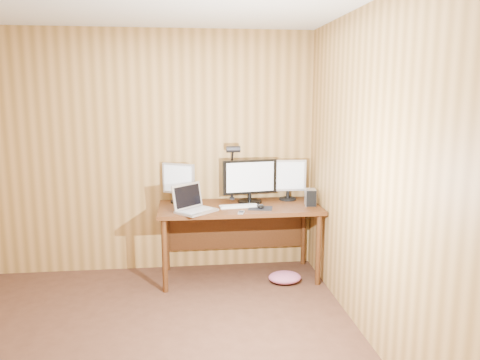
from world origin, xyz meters
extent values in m
plane|color=#AE7D3F|center=(0.00, 2.00, 1.25)|extent=(4.00, 0.00, 4.00)
plane|color=#AE7D3F|center=(1.75, 0.00, 1.25)|extent=(0.00, 4.00, 4.00)
cube|color=#46230E|center=(0.93, 1.63, 0.73)|extent=(1.60, 0.70, 0.04)
cube|color=#46230E|center=(0.93, 1.95, 0.45)|extent=(1.48, 0.02, 0.51)
cylinder|color=#46230E|center=(0.19, 1.34, 0.35)|extent=(0.05, 0.05, 0.71)
cylinder|color=#46230E|center=(0.19, 1.92, 0.35)|extent=(0.05, 0.05, 0.71)
cylinder|color=#46230E|center=(1.67, 1.34, 0.35)|extent=(0.05, 0.05, 0.71)
cylinder|color=#46230E|center=(1.67, 1.92, 0.35)|extent=(0.05, 0.05, 0.71)
cylinder|color=black|center=(1.05, 1.77, 0.76)|extent=(0.25, 0.25, 0.02)
cylinder|color=black|center=(1.05, 1.77, 0.81)|extent=(0.04, 0.04, 0.07)
cube|color=black|center=(1.05, 1.77, 1.02)|extent=(0.57, 0.12, 0.35)
cube|color=white|center=(1.06, 1.75, 1.02)|extent=(0.49, 0.08, 0.30)
cylinder|color=black|center=(0.33, 1.84, 0.76)|extent=(0.17, 0.17, 0.02)
cylinder|color=black|center=(0.33, 1.84, 0.81)|extent=(0.03, 0.03, 0.08)
cube|color=silver|center=(0.33, 1.84, 1.00)|extent=(0.33, 0.21, 0.31)
cube|color=white|center=(0.32, 1.82, 1.00)|extent=(0.27, 0.16, 0.27)
cylinder|color=black|center=(1.47, 1.83, 0.76)|extent=(0.18, 0.18, 0.02)
cylinder|color=black|center=(1.47, 1.83, 0.81)|extent=(0.04, 0.04, 0.08)
cube|color=silver|center=(1.47, 1.83, 1.01)|extent=(0.38, 0.04, 0.33)
cube|color=white|center=(1.47, 1.81, 1.01)|extent=(0.33, 0.01, 0.28)
cube|color=silver|center=(0.50, 1.42, 0.76)|extent=(0.43, 0.43, 0.02)
cube|color=silver|center=(0.41, 1.51, 0.89)|extent=(0.30, 0.29, 0.24)
cube|color=black|center=(0.41, 1.51, 0.89)|extent=(0.25, 0.24, 0.20)
cube|color=#B2B2B7|center=(0.50, 1.42, 0.77)|extent=(0.33, 0.32, 0.00)
cube|color=white|center=(0.92, 1.57, 0.76)|extent=(0.39, 0.15, 0.02)
cube|color=white|center=(0.92, 1.57, 0.77)|extent=(0.36, 0.13, 0.00)
cube|color=black|center=(1.12, 1.49, 0.75)|extent=(0.26, 0.23, 0.00)
ellipsoid|color=black|center=(1.12, 1.49, 0.77)|extent=(0.10, 0.13, 0.04)
cube|color=silver|center=(1.64, 1.57, 0.83)|extent=(0.12, 0.16, 0.16)
cube|color=black|center=(1.63, 1.49, 0.83)|extent=(0.10, 0.02, 0.16)
cube|color=silver|center=(0.91, 1.33, 0.76)|extent=(0.08, 0.11, 0.01)
cube|color=black|center=(0.91, 1.33, 0.76)|extent=(0.06, 0.07, 0.00)
cylinder|color=black|center=(1.69, 1.75, 0.81)|extent=(0.05, 0.05, 0.11)
cube|color=black|center=(0.89, 1.94, 0.74)|extent=(0.05, 0.06, 0.06)
cylinder|color=black|center=(0.89, 1.94, 0.95)|extent=(0.03, 0.03, 0.40)
sphere|color=black|center=(0.89, 1.94, 1.15)|extent=(0.04, 0.04, 0.04)
cylinder|color=black|center=(0.89, 1.88, 1.22)|extent=(0.02, 0.14, 0.16)
cylinder|color=black|center=(0.89, 1.80, 1.30)|extent=(0.14, 0.07, 0.07)
camera|label=1|loc=(0.40, -2.89, 1.84)|focal=35.00mm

